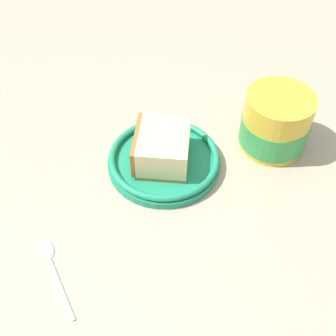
% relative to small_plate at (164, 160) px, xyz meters
% --- Properties ---
extents(ground_plane, '(1.56, 1.56, 0.02)m').
position_rel_small_plate_xyz_m(ground_plane, '(0.02, -0.02, -0.02)').
color(ground_plane, tan).
extents(small_plate, '(0.16, 0.16, 0.02)m').
position_rel_small_plate_xyz_m(small_plate, '(0.00, 0.00, 0.00)').
color(small_plate, '#1E8C66').
rests_on(small_plate, ground_plane).
extents(cake_slice, '(0.11, 0.10, 0.05)m').
position_rel_small_plate_xyz_m(cake_slice, '(-0.00, -0.00, 0.03)').
color(cake_slice, '#9E662D').
rests_on(cake_slice, small_plate).
extents(tea_mug, '(0.12, 0.10, 0.09)m').
position_rel_small_plate_xyz_m(tea_mug, '(-0.00, 0.17, 0.03)').
color(tea_mug, gold).
rests_on(tea_mug, ground_plane).
extents(teaspoon, '(0.12, 0.04, 0.01)m').
position_rel_small_plate_xyz_m(teaspoon, '(0.12, -0.18, -0.01)').
color(teaspoon, silver).
rests_on(teaspoon, ground_plane).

